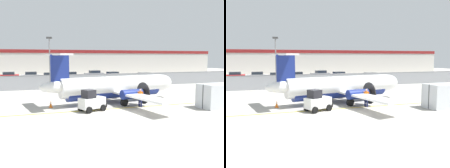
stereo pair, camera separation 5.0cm
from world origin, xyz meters
The scene contains 18 objects.
ground_plane centered at (0.00, 2.00, 0.00)m, with size 140.00×140.00×0.01m.
perimeter_fence centered at (0.00, 18.00, 1.12)m, with size 98.00×0.10×2.10m.
parking_lot_strip centered at (0.00, 29.50, 0.06)m, with size 98.00×17.00×0.12m.
background_building centered at (0.00, 47.99, 3.26)m, with size 91.00×8.10×6.50m.
commuter_airplane centered at (1.61, 5.00, 1.60)m, with size 15.11×16.02×4.92m.
baggage_tug centered at (-1.99, 1.67, 0.86)m, with size 2.57×2.06×1.88m.
ground_crew_worker centered at (2.76, 1.96, 0.95)m, with size 0.48×0.48×1.70m.
cargo_container centered at (8.84, -0.63, 1.10)m, with size 2.48×2.10×2.20m.
traffic_cone_near_left centered at (-2.36, 3.57, 0.31)m, with size 0.36×0.36×0.64m.
traffic_cone_near_right centered at (-5.17, 4.41, 0.31)m, with size 0.36×0.36×0.64m.
parked_car_1 centered at (-10.69, 35.51, 0.89)m, with size 4.31×2.24×1.58m.
parked_car_2 centered at (-6.18, 34.42, 0.89)m, with size 4.22×2.04×1.58m.
parked_car_3 centered at (-3.02, 30.63, 0.89)m, with size 4.33×2.28×1.58m.
parked_car_4 centered at (1.24, 31.54, 0.89)m, with size 4.36×2.37×1.58m.
parked_car_5 centered at (7.29, 35.47, 0.89)m, with size 4.39×2.42×1.58m.
parked_car_6 centered at (9.47, 29.46, 0.89)m, with size 4.21×2.02×1.58m.
parked_car_7 centered at (14.35, 24.62, 0.89)m, with size 4.32×2.26×1.58m.
apron_light_pole centered at (-4.22, 14.97, 4.30)m, with size 0.70×0.30×7.27m.
Camera 2 is at (-7.17, -18.85, 4.60)m, focal length 40.00 mm.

